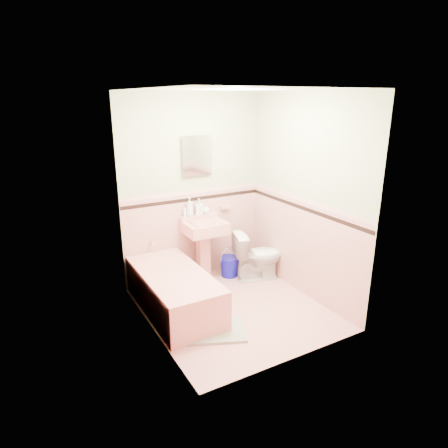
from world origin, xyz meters
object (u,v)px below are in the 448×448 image
sink (205,252)px  shoe (212,330)px  bucket (230,266)px  toilet (258,255)px  soap_bottle_left (189,207)px  soap_bottle_right (206,209)px  soap_bottle_mid (199,207)px  bathtub (174,293)px  medicine_cabinet (197,156)px

sink → shoe: 1.38m
bucket → shoe: bucket is taller
toilet → shoe: bearing=142.9°
soap_bottle_left → soap_bottle_right: 0.25m
soap_bottle_mid → shoe: (-0.54, -1.39, -0.96)m
sink → shoe: sink is taller
bathtub → soap_bottle_right: size_ratio=11.26×
medicine_cabinet → soap_bottle_right: medicine_cabinet is taller
soap_bottle_mid → bucket: bearing=-30.9°
soap_bottle_right → bucket: soap_bottle_right is taller
soap_bottle_right → toilet: soap_bottle_right is taller
bucket → soap_bottle_left: bearing=156.7°
bathtub → soap_bottle_left: soap_bottle_left is taller
soap_bottle_left → bathtub: bearing=-127.5°
medicine_cabinet → bucket: medicine_cabinet is taller
sink → soap_bottle_left: 0.65m
soap_bottle_right → shoe: bearing=-114.9°
bathtub → medicine_cabinet: size_ratio=3.26×
soap_bottle_left → soap_bottle_right: size_ratio=1.89×
sink → bucket: bearing=-5.5°
bathtub → sink: (0.68, 0.53, 0.20)m
soap_bottle_left → bucket: size_ratio=0.89×
bathtub → soap_bottle_mid: (0.68, 0.71, 0.79)m
soap_bottle_left → toilet: bearing=-30.3°
toilet → bucket: 0.44m
bathtub → shoe: 0.72m
shoe → bucket: bearing=76.2°
soap_bottle_mid → soap_bottle_right: (0.10, 0.00, -0.04)m
medicine_cabinet → soap_bottle_right: size_ratio=3.45×
soap_bottle_left → bucket: bearing=-23.3°
sink → toilet: (0.67, -0.29, -0.09)m
soap_bottle_right → shoe: (-0.65, -1.39, -0.92)m
bathtub → medicine_cabinet: 1.78m
toilet → shoe: toilet is taller
soap_bottle_right → bucket: size_ratio=0.47×
sink → medicine_cabinet: (0.00, 0.21, 1.28)m
sink → soap_bottle_mid: soap_bottle_mid is taller
soap_bottle_mid → shoe: size_ratio=1.50×
sink → medicine_cabinet: size_ratio=1.85×
toilet → soap_bottle_right: bearing=65.5°
bathtub → bucket: bearing=25.4°
bathtub → soap_bottle_mid: bearing=46.1°
bathtub → medicine_cabinet: medicine_cabinet is taller
soap_bottle_mid → soap_bottle_right: soap_bottle_mid is taller
bathtub → toilet: (1.35, 0.24, 0.11)m
sink → soap_bottle_left: size_ratio=3.37×
medicine_cabinet → toilet: 1.60m
soap_bottle_mid → sink: bearing=-91.2°
sink → toilet: 0.73m
soap_bottle_left → toilet: 1.16m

